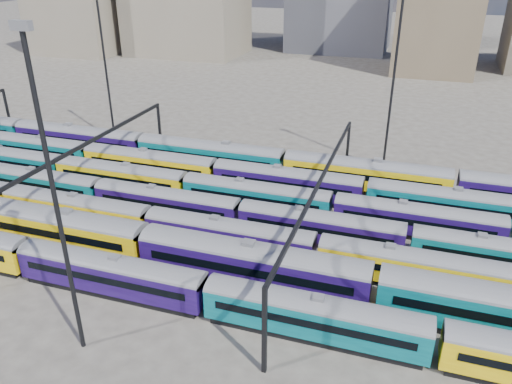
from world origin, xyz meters
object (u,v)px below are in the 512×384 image
(rake_1, at_px, (145,241))
(rake_0, at_px, (111,271))
(mast_2, at_px, (54,194))
(rake_2, at_px, (317,248))

(rake_1, bearing_deg, rake_0, -99.26)
(rake_0, distance_m, mast_2, 13.54)
(rake_2, bearing_deg, mast_2, -133.14)
(rake_2, bearing_deg, rake_0, -150.28)
(rake_0, height_order, rake_2, rake_0)
(rake_2, relative_size, mast_2, 4.45)
(mast_2, bearing_deg, rake_1, 93.67)
(rake_1, relative_size, mast_2, 5.35)
(rake_1, distance_m, rake_2, 17.44)
(rake_0, height_order, mast_2, mast_2)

